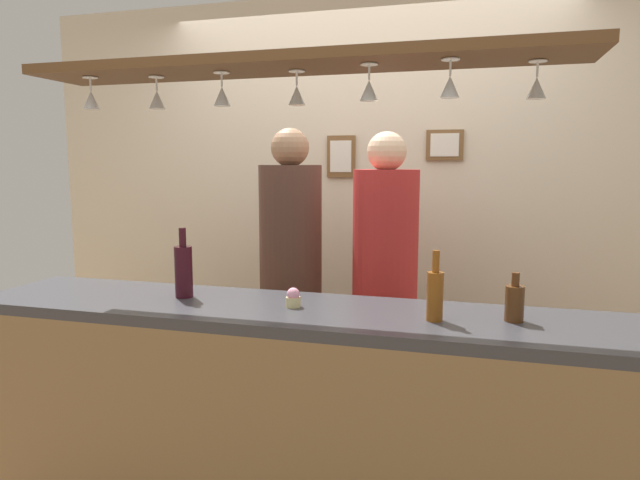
{
  "coord_description": "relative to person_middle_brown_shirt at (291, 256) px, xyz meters",
  "views": [
    {
      "loc": [
        0.7,
        -2.39,
        1.55
      ],
      "look_at": [
        0.0,
        0.1,
        1.2
      ],
      "focal_mm": 31.12,
      "sensor_mm": 36.0,
      "label": 1
    }
  ],
  "objects": [
    {
      "name": "hanging_wineglass_center",
      "position": [
        0.27,
        -0.71,
        0.77
      ],
      "size": [
        0.07,
        0.07,
        0.13
      ],
      "color": "silver",
      "rests_on": "overhead_glass_rack"
    },
    {
      "name": "bottle_beer_amber_tall",
      "position": [
        0.83,
        -0.83,
        0.03
      ],
      "size": [
        0.06,
        0.06,
        0.26
      ],
      "color": "brown",
      "rests_on": "bar_counter"
    },
    {
      "name": "hanging_wineglass_center_left",
      "position": [
        -0.03,
        -0.76,
        0.77
      ],
      "size": [
        0.07,
        0.07,
        0.13
      ],
      "color": "silver",
      "rests_on": "overhead_glass_rack"
    },
    {
      "name": "hanging_wineglass_center_right",
      "position": [
        0.57,
        -0.78,
        0.77
      ],
      "size": [
        0.07,
        0.07,
        0.13
      ],
      "color": "silver",
      "rests_on": "overhead_glass_rack"
    },
    {
      "name": "back_wall",
      "position": [
        0.26,
        0.66,
        0.24
      ],
      "size": [
        4.4,
        0.06,
        2.6
      ],
      "primitive_type": "cube",
      "color": "beige",
      "rests_on": "ground_plane"
    },
    {
      "name": "hanging_wineglass_right",
      "position": [
        0.86,
        -0.79,
        0.77
      ],
      "size": [
        0.07,
        0.07,
        0.13
      ],
      "color": "silver",
      "rests_on": "overhead_glass_rack"
    },
    {
      "name": "picture_frame_upper_small",
      "position": [
        0.77,
        0.62,
        0.61
      ],
      "size": [
        0.22,
        0.02,
        0.18
      ],
      "color": "brown",
      "rests_on": "back_wall"
    },
    {
      "name": "person_right_red_shirt",
      "position": [
        0.52,
        0.0,
        -0.02
      ],
      "size": [
        0.34,
        0.34,
        1.72
      ],
      "color": "#2D334C",
      "rests_on": "ground_plane"
    },
    {
      "name": "bottle_wine_dark_red",
      "position": [
        -0.23,
        -0.75,
        0.05
      ],
      "size": [
        0.08,
        0.08,
        0.3
      ],
      "color": "#380F19",
      "rests_on": "bar_counter"
    },
    {
      "name": "hanging_wineglass_left",
      "position": [
        -0.34,
        -0.73,
        0.77
      ],
      "size": [
        0.07,
        0.07,
        0.13
      ],
      "color": "silver",
      "rests_on": "overhead_glass_rack"
    },
    {
      "name": "bottle_beer_brown_stubby",
      "position": [
        1.11,
        -0.76,
        0.0
      ],
      "size": [
        0.07,
        0.07,
        0.18
      ],
      "color": "#512D14",
      "rests_on": "bar_counter"
    },
    {
      "name": "bar_counter",
      "position": [
        0.26,
        -0.94,
        -0.39
      ],
      "size": [
        2.7,
        0.55,
        0.99
      ],
      "color": "#38383D",
      "rests_on": "ground_plane"
    },
    {
      "name": "person_middle_brown_shirt",
      "position": [
        0.0,
        0.0,
        0.0
      ],
      "size": [
        0.34,
        0.34,
        1.75
      ],
      "color": "#2D334C",
      "rests_on": "ground_plane"
    },
    {
      "name": "cupcake",
      "position": [
        0.27,
        -0.78,
        -0.03
      ],
      "size": [
        0.06,
        0.06,
        0.08
      ],
      "color": "beige",
      "rests_on": "bar_counter"
    },
    {
      "name": "overhead_glass_rack",
      "position": [
        0.26,
        -0.74,
        0.88
      ],
      "size": [
        2.2,
        0.36,
        0.04
      ],
      "primitive_type": "cube",
      "color": "brown"
    },
    {
      "name": "picture_frame_crest",
      "position": [
        0.13,
        0.62,
        0.55
      ],
      "size": [
        0.18,
        0.02,
        0.26
      ],
      "color": "brown",
      "rests_on": "back_wall"
    },
    {
      "name": "hanging_wineglass_far_right",
      "position": [
        1.16,
        -0.68,
        0.77
      ],
      "size": [
        0.07,
        0.07,
        0.13
      ],
      "color": "silver",
      "rests_on": "overhead_glass_rack"
    },
    {
      "name": "hanging_wineglass_far_left",
      "position": [
        -0.61,
        -0.79,
        0.77
      ],
      "size": [
        0.07,
        0.07,
        0.13
      ],
      "color": "silver",
      "rests_on": "overhead_glass_rack"
    }
  ]
}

